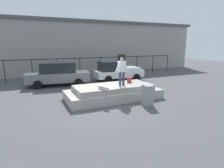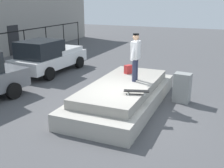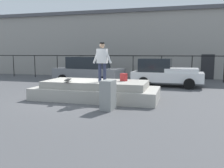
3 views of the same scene
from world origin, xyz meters
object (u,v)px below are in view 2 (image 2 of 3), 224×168
Objects in this scene: skateboarder at (135,54)px; car_white_pickup_mid at (48,56)px; backpack at (128,69)px; skateboard at (136,91)px; utility_box at (182,88)px.

skateboarder is 6.09m from car_white_pickup_mid.
backpack is at bearing -107.43° from car_white_pickup_mid.
car_white_pickup_mid is at bearing 66.55° from skateboarder.
skateboard is 2.42m from utility_box.
skateboard is 2.49m from backpack.
backpack is 2.22m from utility_box.
backpack is (0.84, 0.56, -0.81)m from skateboarder.
skateboarder is at bearing -113.45° from car_white_pickup_mid.
skateboarder is 2.10× the size of skateboard.
utility_box is (0.73, -1.61, -1.28)m from skateboarder.
utility_box is (-0.10, -2.17, -0.46)m from backpack.
backpack reaches higher than utility_box.
skateboarder reaches higher than utility_box.
skateboarder is 4.97× the size of backpack.
utility_box is at bearing -63.67° from backpack.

